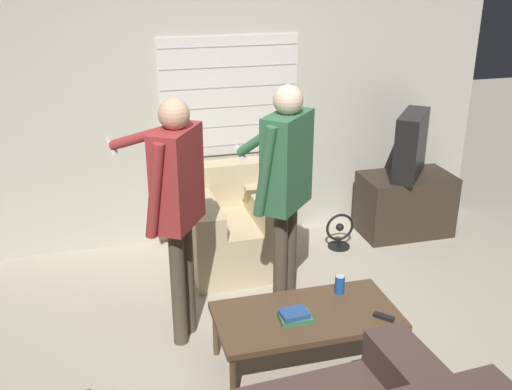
# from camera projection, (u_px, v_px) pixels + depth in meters

# --- Properties ---
(ground_plane) EXTENTS (16.00, 16.00, 0.00)m
(ground_plane) POSITION_uv_depth(u_px,v_px,m) (274.00, 364.00, 3.92)
(ground_plane) COLOR #B2A893
(wall_back) EXTENTS (5.20, 0.08, 2.55)m
(wall_back) POSITION_uv_depth(u_px,v_px,m) (211.00, 103.00, 5.26)
(wall_back) COLOR #BCB7A8
(wall_back) RESTS_ON ground_plane
(armchair_beige) EXTENTS (0.80, 0.88, 0.82)m
(armchair_beige) POSITION_uv_depth(u_px,v_px,m) (232.00, 227.00, 5.10)
(armchair_beige) COLOR #C6B289
(armchair_beige) RESTS_ON ground_plane
(coffee_table) EXTENTS (1.16, 0.59, 0.39)m
(coffee_table) POSITION_uv_depth(u_px,v_px,m) (306.00, 318.00, 3.79)
(coffee_table) COLOR brown
(coffee_table) RESTS_ON ground_plane
(tv_stand) EXTENTS (0.84, 0.49, 0.58)m
(tv_stand) POSITION_uv_depth(u_px,v_px,m) (405.00, 204.00, 5.68)
(tv_stand) COLOR #33281E
(tv_stand) RESTS_ON ground_plane
(tv) EXTENTS (0.53, 0.60, 0.59)m
(tv) POSITION_uv_depth(u_px,v_px,m) (411.00, 145.00, 5.46)
(tv) COLOR black
(tv) RESTS_ON tv_stand
(person_left_standing) EXTENTS (0.61, 0.78, 1.70)m
(person_left_standing) POSITION_uv_depth(u_px,v_px,m) (176.00, 194.00, 3.82)
(person_left_standing) COLOR #4C4233
(person_left_standing) RESTS_ON ground_plane
(person_right_standing) EXTENTS (0.50, 0.78, 1.72)m
(person_right_standing) POSITION_uv_depth(u_px,v_px,m) (285.00, 177.00, 4.06)
(person_right_standing) COLOR #4C4233
(person_right_standing) RESTS_ON ground_plane
(book_stack) EXTENTS (0.21, 0.15, 0.06)m
(book_stack) POSITION_uv_depth(u_px,v_px,m) (295.00, 316.00, 3.70)
(book_stack) COLOR #33754C
(book_stack) RESTS_ON coffee_table
(soda_can) EXTENTS (0.07, 0.07, 0.13)m
(soda_can) POSITION_uv_depth(u_px,v_px,m) (340.00, 284.00, 3.99)
(soda_can) COLOR #194C9E
(soda_can) RESTS_ON coffee_table
(spare_remote) EXTENTS (0.12, 0.12, 0.02)m
(spare_remote) POSITION_uv_depth(u_px,v_px,m) (384.00, 317.00, 3.72)
(spare_remote) COLOR black
(spare_remote) RESTS_ON coffee_table
(floor_fan) EXTENTS (0.27, 0.20, 0.33)m
(floor_fan) POSITION_uv_depth(u_px,v_px,m) (339.00, 233.00, 5.43)
(floor_fan) COLOR black
(floor_fan) RESTS_ON ground_plane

